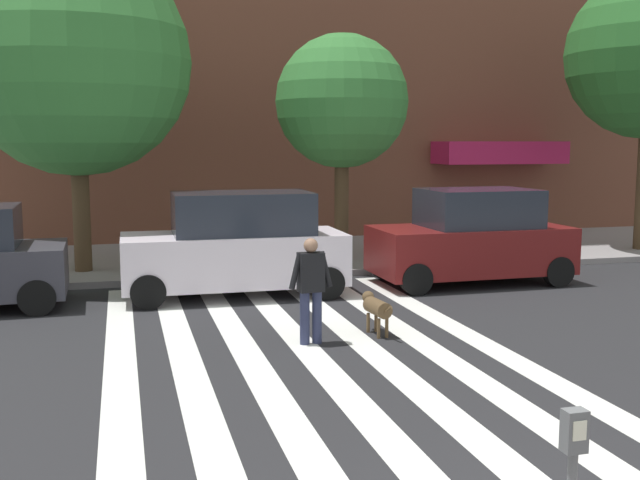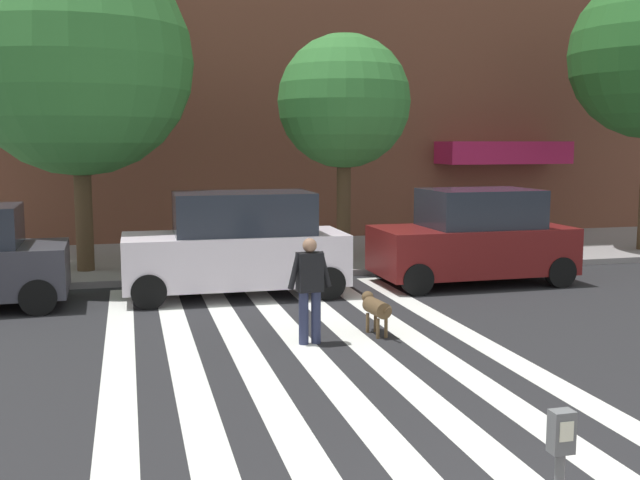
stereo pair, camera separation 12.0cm
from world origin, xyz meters
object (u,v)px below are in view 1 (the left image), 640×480
at_px(pedestrian_bystander, 477,217).
at_px(pedestrian_dog_walker, 311,285).
at_px(street_tree_nearest, 75,61).
at_px(street_tree_middle, 342,102).
at_px(parked_car_behind_first, 237,246).
at_px(dog_on_leash, 376,307).
at_px(parked_car_third_in_line, 472,238).

bearing_deg(pedestrian_bystander, pedestrian_dog_walker, -131.69).
bearing_deg(pedestrian_dog_walker, pedestrian_bystander, 48.31).
relative_size(pedestrian_dog_walker, pedestrian_bystander, 1.00).
height_order(street_tree_nearest, street_tree_middle, street_tree_nearest).
distance_m(street_tree_nearest, pedestrian_dog_walker, 8.71).
height_order(parked_car_behind_first, dog_on_leash, parked_car_behind_first).
distance_m(parked_car_behind_first, pedestrian_bystander, 7.79).
distance_m(parked_car_behind_first, dog_on_leash, 4.04).
xyz_separation_m(street_tree_middle, dog_on_leash, (-1.40, -6.62, -3.60)).
bearing_deg(parked_car_third_in_line, dog_on_leash, -133.95).
bearing_deg(pedestrian_dog_walker, street_tree_middle, 69.66).
xyz_separation_m(pedestrian_dog_walker, dog_on_leash, (1.16, 0.29, -0.48)).
height_order(street_tree_nearest, pedestrian_dog_walker, street_tree_nearest).
height_order(parked_car_behind_first, pedestrian_bystander, parked_car_behind_first).
xyz_separation_m(parked_car_behind_first, pedestrian_dog_walker, (0.54, -3.90, -0.09)).
xyz_separation_m(pedestrian_dog_walker, pedestrian_bystander, (6.48, 7.28, 0.15)).
bearing_deg(dog_on_leash, parked_car_third_in_line, 46.05).
xyz_separation_m(parked_car_third_in_line, pedestrian_dog_walker, (-4.64, -3.90, -0.06)).
height_order(street_tree_middle, pedestrian_bystander, street_tree_middle).
bearing_deg(dog_on_leash, pedestrian_bystander, 52.70).
xyz_separation_m(parked_car_behind_first, pedestrian_bystander, (7.02, 3.38, 0.06)).
height_order(dog_on_leash, pedestrian_bystander, pedestrian_bystander).
height_order(parked_car_third_in_line, street_tree_nearest, street_tree_nearest).
relative_size(parked_car_third_in_line, pedestrian_bystander, 2.60).
bearing_deg(parked_car_third_in_line, parked_car_behind_first, -179.99).
distance_m(pedestrian_dog_walker, dog_on_leash, 1.29).
xyz_separation_m(street_tree_nearest, pedestrian_bystander, (10.11, 0.42, -3.79)).
xyz_separation_m(parked_car_third_in_line, pedestrian_bystander, (1.84, 3.38, 0.09)).
relative_size(parked_car_third_in_line, pedestrian_dog_walker, 2.60).
relative_size(street_tree_nearest, dog_on_leash, 7.44).
xyz_separation_m(street_tree_middle, pedestrian_bystander, (3.92, 0.37, -2.97)).
xyz_separation_m(parked_car_third_in_line, street_tree_nearest, (-8.28, 2.96, 3.88)).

